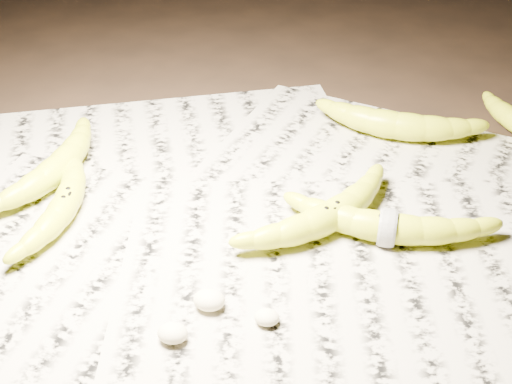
% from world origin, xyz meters
% --- Properties ---
extents(ground, '(3.00, 3.00, 0.00)m').
position_xyz_m(ground, '(0.00, 0.00, 0.00)').
color(ground, black).
rests_on(ground, ground).
extents(newspaper_patch, '(0.90, 0.70, 0.01)m').
position_xyz_m(newspaper_patch, '(0.01, -0.00, 0.00)').
color(newspaper_patch, '#AAA392').
rests_on(newspaper_patch, ground).
extents(banana_left_a, '(0.07, 0.20, 0.03)m').
position_xyz_m(banana_left_a, '(-0.23, -0.01, 0.03)').
color(banana_left_a, yellow).
rests_on(banana_left_a, newspaper_patch).
extents(banana_left_b, '(0.10, 0.21, 0.04)m').
position_xyz_m(banana_left_b, '(-0.27, 0.06, 0.03)').
color(banana_left_b, yellow).
rests_on(banana_left_b, newspaper_patch).
extents(banana_center, '(0.18, 0.20, 0.04)m').
position_xyz_m(banana_center, '(0.09, 0.02, 0.03)').
color(banana_center, yellow).
rests_on(banana_center, newspaper_patch).
extents(banana_taped, '(0.23, 0.07, 0.04)m').
position_xyz_m(banana_taped, '(0.16, 0.01, 0.03)').
color(banana_taped, yellow).
rests_on(banana_taped, newspaper_patch).
extents(banana_upper_a, '(0.22, 0.09, 0.04)m').
position_xyz_m(banana_upper_a, '(0.17, 0.24, 0.03)').
color(banana_upper_a, yellow).
rests_on(banana_upper_a, newspaper_patch).
extents(measuring_tape, '(0.01, 0.05, 0.05)m').
position_xyz_m(measuring_tape, '(0.16, 0.01, 0.03)').
color(measuring_tape, white).
rests_on(measuring_tape, newspaper_patch).
extents(flesh_chunk_a, '(0.03, 0.03, 0.02)m').
position_xyz_m(flesh_chunk_a, '(-0.02, -0.14, 0.02)').
color(flesh_chunk_a, beige).
rests_on(flesh_chunk_a, newspaper_patch).
extents(flesh_chunk_b, '(0.03, 0.03, 0.02)m').
position_xyz_m(flesh_chunk_b, '(-0.05, -0.19, 0.02)').
color(flesh_chunk_b, beige).
rests_on(flesh_chunk_b, newspaper_patch).
extents(flesh_chunk_c, '(0.03, 0.02, 0.02)m').
position_xyz_m(flesh_chunk_c, '(0.04, -0.15, 0.02)').
color(flesh_chunk_c, beige).
rests_on(flesh_chunk_c, newspaper_patch).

